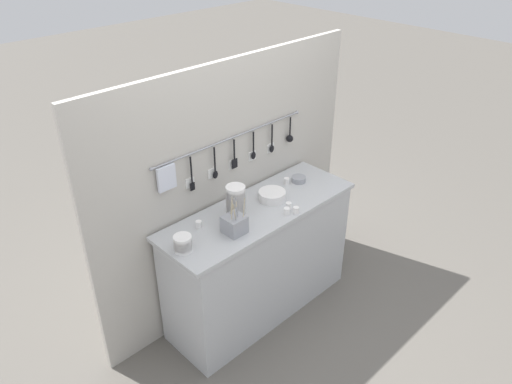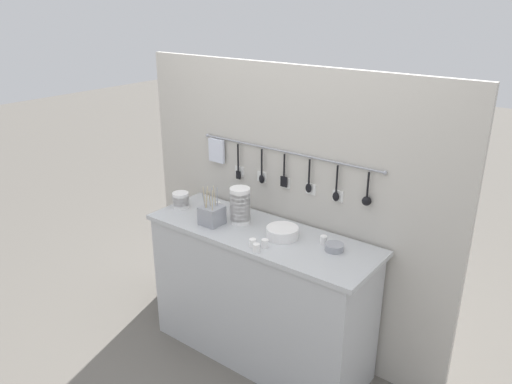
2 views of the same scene
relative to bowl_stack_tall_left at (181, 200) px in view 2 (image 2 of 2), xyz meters
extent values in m
plane|color=#666059|center=(0.69, 0.02, -0.99)|extent=(20.00, 20.00, 0.00)
cube|color=#B7BABC|center=(0.69, 0.02, -0.07)|extent=(1.55, 0.53, 0.03)
cube|color=#B7BABC|center=(0.69, 0.02, -0.54)|extent=(1.49, 0.51, 0.91)
cube|color=#BCB7AD|center=(0.69, 0.32, -0.02)|extent=(2.35, 0.04, 1.95)
cylinder|color=#93969E|center=(0.69, 0.29, 0.41)|extent=(1.35, 0.01, 0.01)
sphere|color=#93969E|center=(0.01, 0.29, 0.41)|extent=(0.02, 0.02, 0.02)
sphere|color=#93969E|center=(1.36, 0.29, 0.41)|extent=(0.02, 0.02, 0.02)
cube|color=silver|center=(0.11, 0.27, 0.32)|extent=(0.13, 0.02, 0.17)
cylinder|color=#93969E|center=(0.11, 0.28, 0.40)|extent=(0.00, 0.01, 0.02)
cylinder|color=black|center=(0.30, 0.27, 0.30)|extent=(0.01, 0.01, 0.20)
cube|color=black|center=(0.30, 0.27, 0.17)|extent=(0.04, 0.01, 0.06)
cylinder|color=#93969E|center=(0.30, 0.28, 0.40)|extent=(0.01, 0.01, 0.02)
cylinder|color=black|center=(0.51, 0.27, 0.31)|extent=(0.01, 0.01, 0.18)
ellipsoid|color=black|center=(0.51, 0.27, 0.19)|extent=(0.04, 0.02, 0.06)
cylinder|color=#93969E|center=(0.51, 0.28, 0.40)|extent=(0.01, 0.01, 0.02)
cylinder|color=black|center=(0.68, 0.27, 0.32)|extent=(0.01, 0.01, 0.16)
cube|color=black|center=(0.68, 0.27, 0.21)|extent=(0.05, 0.01, 0.07)
cylinder|color=#93969E|center=(0.68, 0.28, 0.40)|extent=(0.01, 0.01, 0.02)
cylinder|color=black|center=(0.87, 0.27, 0.32)|extent=(0.01, 0.01, 0.16)
ellipsoid|color=black|center=(0.87, 0.27, 0.21)|extent=(0.04, 0.02, 0.06)
cylinder|color=#93969E|center=(0.87, 0.28, 0.40)|extent=(0.01, 0.01, 0.02)
cylinder|color=black|center=(1.07, 0.27, 0.31)|extent=(0.01, 0.01, 0.17)
ellipsoid|color=black|center=(1.07, 0.27, 0.20)|extent=(0.04, 0.02, 0.06)
cylinder|color=#93969E|center=(1.07, 0.28, 0.40)|extent=(0.01, 0.01, 0.02)
cylinder|color=black|center=(1.27, 0.27, 0.32)|extent=(0.01, 0.01, 0.16)
sphere|color=black|center=(1.27, 0.27, 0.22)|extent=(0.06, 0.06, 0.06)
cylinder|color=#93969E|center=(1.27, 0.28, 0.40)|extent=(0.00, 0.01, 0.02)
cube|color=white|center=(0.30, 0.29, 0.20)|extent=(0.07, 0.01, 0.07)
cube|color=white|center=(0.49, 0.29, 0.20)|extent=(0.07, 0.01, 0.07)
cube|color=white|center=(0.69, 0.29, 0.20)|extent=(0.07, 0.01, 0.07)
cube|color=white|center=(0.88, 0.29, 0.20)|extent=(0.07, 0.01, 0.07)
cube|color=white|center=(1.07, 0.29, 0.20)|extent=(0.07, 0.01, 0.07)
cylinder|color=white|center=(0.00, 0.00, -0.03)|extent=(0.12, 0.12, 0.04)
cylinder|color=white|center=(0.00, 0.00, -0.01)|extent=(0.12, 0.12, 0.04)
cylinder|color=white|center=(0.00, 0.00, 0.01)|extent=(0.12, 0.12, 0.04)
cylinder|color=white|center=(0.00, 0.00, 0.03)|extent=(0.12, 0.12, 0.04)
cylinder|color=white|center=(0.49, 0.05, -0.03)|extent=(0.13, 0.13, 0.05)
cylinder|color=white|center=(0.49, 0.05, 0.00)|extent=(0.13, 0.13, 0.05)
cylinder|color=white|center=(0.49, 0.05, 0.03)|extent=(0.13, 0.13, 0.05)
cylinder|color=white|center=(0.49, 0.05, 0.05)|extent=(0.13, 0.13, 0.05)
cylinder|color=white|center=(0.49, 0.05, 0.08)|extent=(0.13, 0.13, 0.05)
cylinder|color=white|center=(0.49, 0.05, 0.11)|extent=(0.13, 0.13, 0.05)
cylinder|color=white|center=(0.49, 0.05, 0.13)|extent=(0.13, 0.13, 0.05)
cylinder|color=white|center=(0.49, 0.05, 0.16)|extent=(0.13, 0.13, 0.05)
cylinder|color=white|center=(0.84, 0.04, -0.05)|extent=(0.20, 0.20, 0.01)
cylinder|color=white|center=(0.84, 0.04, -0.04)|extent=(0.20, 0.20, 0.01)
cylinder|color=white|center=(0.84, 0.04, -0.03)|extent=(0.20, 0.20, 0.01)
cylinder|color=white|center=(0.84, 0.04, -0.02)|extent=(0.20, 0.20, 0.01)
cylinder|color=white|center=(0.84, 0.04, 0.00)|extent=(0.20, 0.20, 0.01)
cylinder|color=white|center=(0.84, 0.04, 0.01)|extent=(0.20, 0.20, 0.01)
cylinder|color=#93969E|center=(1.18, 0.08, -0.03)|extent=(0.11, 0.11, 0.04)
cube|color=#93969E|center=(0.36, -0.08, 0.01)|extent=(0.13, 0.13, 0.12)
cylinder|color=#C6B793|center=(0.37, -0.05, 0.11)|extent=(0.01, 0.03, 0.20)
cylinder|color=#C6B793|center=(0.41, -0.12, 0.11)|extent=(0.02, 0.01, 0.20)
cylinder|color=#93969E|center=(0.38, -0.09, 0.11)|extent=(0.01, 0.02, 0.20)
cylinder|color=#93969E|center=(0.34, -0.12, 0.09)|extent=(0.02, 0.03, 0.17)
cylinder|color=#93969E|center=(0.38, -0.03, 0.10)|extent=(0.01, 0.01, 0.19)
cylinder|color=#C6B793|center=(0.34, -0.12, 0.11)|extent=(0.01, 0.02, 0.21)
cylinder|color=#C6B793|center=(0.35, -0.07, 0.09)|extent=(0.01, 0.02, 0.17)
cylinder|color=#C6B793|center=(0.33, -0.09, 0.11)|extent=(0.02, 0.01, 0.20)
cylinder|color=#C6B793|center=(0.35, -0.11, 0.09)|extent=(0.01, 0.03, 0.17)
cylinder|color=white|center=(0.83, -0.13, -0.03)|extent=(0.04, 0.04, 0.05)
cylinder|color=white|center=(0.23, 0.13, -0.03)|extent=(0.04, 0.04, 0.05)
cylinder|color=white|center=(0.83, -0.21, -0.03)|extent=(0.04, 0.04, 0.05)
cylinder|color=white|center=(0.77, -0.17, -0.03)|extent=(0.04, 0.04, 0.05)
cylinder|color=white|center=(1.08, 0.12, -0.03)|extent=(0.04, 0.04, 0.05)
camera|label=1|loc=(-1.42, -2.11, 1.86)|focal=35.00mm
camera|label=2|loc=(2.39, -2.26, 1.33)|focal=35.00mm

